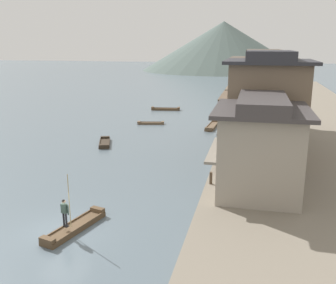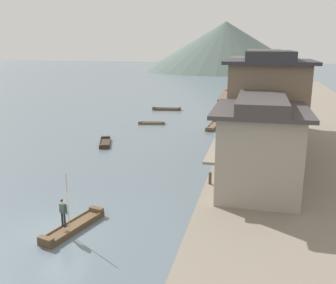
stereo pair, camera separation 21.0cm
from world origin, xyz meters
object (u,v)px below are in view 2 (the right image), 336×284
Objects in this scene: boatman_person at (63,209)px; boat_moored_nearest at (152,123)px; boat_foreground_poled at (73,227)px; boat_moored_second at (105,143)px; house_waterfront_nearest at (259,146)px; boat_moored_third at (167,109)px; mooring_post_dock_mid at (225,139)px; house_waterfront_tall at (261,98)px; mooring_post_dock_far at (230,125)px; house_waterfront_second at (266,108)px; house_waterfront_narrow at (259,101)px; mooring_post_dock_near at (210,178)px; boat_moored_far at (213,126)px.

boatman_person is 29.72m from boat_moored_nearest.
boat_foreground_poled is 1.16× the size of boat_moored_second.
house_waterfront_nearest is at bearing 33.77° from boatman_person.
mooring_post_dock_mid reaches higher than boat_moored_third.
boat_moored_third is at bearing 124.50° from house_waterfront_tall.
house_waterfront_tall reaches higher than boat_moored_second.
boat_moored_second is 0.87× the size of boat_moored_third.
boat_moored_nearest is at bearing 96.53° from boatman_person.
boatman_person is 0.86× the size of boat_moored_nearest.
boat_moored_third is (-0.58, 10.88, 0.04)m from boat_moored_nearest.
house_waterfront_tall is at bearing -58.02° from mooring_post_dock_far.
house_waterfront_second reaches higher than boat_moored_second.
boatman_person is 0.67× the size of boat_moored_third.
house_waterfront_nearest is (13.44, -22.77, 3.74)m from boat_moored_nearest.
mooring_post_dock_far is (-3.08, 18.19, -2.55)m from house_waterfront_nearest.
mooring_post_dock_far is at bearing 99.60° from house_waterfront_nearest.
house_waterfront_nearest is 19.84m from house_waterfront_narrow.
mooring_post_dock_near reaches higher than boat_moored_third.
house_waterfront_narrow is at bearing -12.31° from boat_moored_nearest.
boat_moored_far is 0.76× the size of house_waterfront_nearest.
boat_moored_second is 21.85m from boat_moored_third.
house_waterfront_nearest reaches higher than boat_moored_nearest.
house_waterfront_nearest is 0.80× the size of house_waterfront_second.
boat_moored_far is at bearing 152.72° from house_waterfront_narrow.
boatman_person is at bearing -102.78° from boat_foreground_poled.
boat_moored_second is at bearing 162.90° from house_waterfront_second.
boat_moored_third is at bearing 93.05° from boat_moored_nearest.
mooring_post_dock_near is (12.32, -11.28, 1.14)m from boat_moored_second.
boatman_person is at bearing -117.07° from house_waterfront_tall.
mooring_post_dock_near is (-3.06, -19.28, -2.59)m from house_waterfront_narrow.
mooring_post_dock_mid is at bearing -158.80° from house_waterfront_tall.
boatman_person is 28.50m from house_waterfront_narrow.
boat_foreground_poled is at bearing -84.09° from boat_moored_third.
boat_foreground_poled is at bearing -110.85° from mooring_post_dock_mid.
boat_moored_nearest is at bearing 96.99° from boat_foreground_poled.
house_waterfront_narrow is (-0.48, 12.88, -1.30)m from house_waterfront_second.
house_waterfront_narrow reaches higher than boat_moored_second.
house_waterfront_second is at bearing -17.10° from boat_moored_second.
boat_moored_second is 13.91m from mooring_post_dock_far.
house_waterfront_second is (13.90, -15.81, 5.04)m from boat_moored_nearest.
mooring_post_dock_mid is (-3.08, 11.90, -2.60)m from house_waterfront_nearest.
boat_foreground_poled is 5.03× the size of mooring_post_dock_far.
boat_moored_nearest is at bearing 179.11° from boat_moored_far.
boat_moored_nearest is 0.67× the size of boat_moored_far.
house_waterfront_narrow is 4.32m from mooring_post_dock_far.
mooring_post_dock_far is at bearing -151.66° from house_waterfront_narrow.
boat_moored_far is (7.98, -0.12, 0.03)m from boat_moored_nearest.
mooring_post_dock_near is (2.38, -22.08, 1.13)m from boat_moored_far.
boatman_person is 0.77× the size of boat_moored_second.
boat_moored_third is at bearing 108.30° from mooring_post_dock_near.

